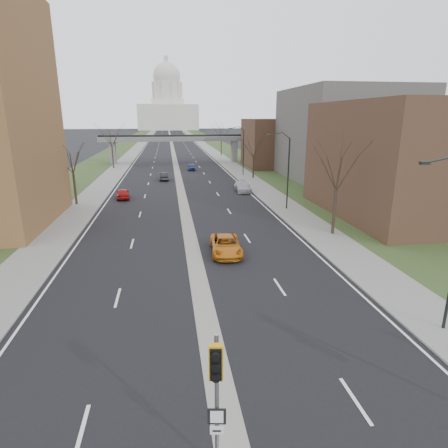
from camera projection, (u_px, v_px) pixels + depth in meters
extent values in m
cube|color=black|center=(171.00, 143.00, 154.24)|extent=(20.00, 600.00, 0.01)
cube|color=gray|center=(171.00, 143.00, 154.24)|extent=(1.20, 600.00, 0.02)
cube|color=gray|center=(200.00, 143.00, 155.92)|extent=(4.00, 600.00, 0.12)
cube|color=gray|center=(142.00, 143.00, 152.53)|extent=(4.00, 600.00, 0.12)
cube|color=#253A1B|center=(215.00, 142.00, 156.77)|extent=(8.00, 600.00, 0.10)
cube|color=#253A1B|center=(127.00, 143.00, 151.68)|extent=(8.00, 600.00, 0.10)
cube|color=#4A3222|center=(410.00, 160.00, 39.99)|extent=(16.00, 20.00, 12.00)
cube|color=#605D58|center=(345.00, 135.00, 62.96)|extent=(18.00, 22.00, 15.00)
cube|color=#4A3222|center=(279.00, 143.00, 79.91)|extent=(14.00, 14.00, 10.00)
cube|color=slate|center=(113.00, 153.00, 85.02)|extent=(1.20, 2.50, 5.00)
cube|color=slate|center=(234.00, 151.00, 88.98)|extent=(1.20, 2.50, 5.00)
cube|color=slate|center=(175.00, 139.00, 86.17)|extent=(34.00, 3.00, 1.00)
cube|color=black|center=(174.00, 136.00, 85.98)|extent=(34.00, 0.15, 0.50)
cube|color=silver|center=(168.00, 117.00, 313.10)|extent=(48.00, 42.00, 20.00)
cube|color=silver|center=(168.00, 102.00, 309.79)|extent=(26.00, 26.00, 5.00)
cylinder|color=silver|center=(167.00, 91.00, 307.30)|extent=(22.00, 22.00, 14.00)
sphere|color=silver|center=(167.00, 76.00, 304.27)|extent=(22.00, 22.00, 22.00)
cylinder|color=silver|center=(166.00, 61.00, 301.09)|extent=(3.60, 3.60, 4.50)
cube|color=black|center=(426.00, 163.00, 16.34)|extent=(0.45, 0.18, 0.14)
cylinder|color=black|center=(288.00, 174.00, 42.59)|extent=(0.16, 0.16, 8.00)
cube|color=black|center=(270.00, 135.00, 41.06)|extent=(0.45, 0.18, 0.14)
cylinder|color=black|center=(243.00, 153.00, 67.31)|extent=(0.16, 0.16, 8.00)
cube|color=black|center=(231.00, 128.00, 65.78)|extent=(0.45, 0.18, 0.14)
cylinder|color=#382B21|center=(75.00, 189.00, 45.37)|extent=(0.28, 0.28, 3.75)
cylinder|color=#382B21|center=(113.00, 158.00, 77.63)|extent=(0.28, 0.28, 4.25)
cylinder|color=#382B21|center=(334.00, 212.00, 33.80)|extent=(0.28, 0.28, 4.00)
cylinder|color=#382B21|center=(253.00, 168.00, 65.24)|extent=(0.28, 0.28, 3.50)
cylinder|color=#382B21|center=(221.00, 148.00, 103.17)|extent=(0.28, 0.28, 4.25)
cylinder|color=gray|center=(217.00, 406.00, 10.84)|extent=(0.13, 0.13, 4.71)
cube|color=#C98A0B|center=(216.00, 362.00, 9.90)|extent=(0.43, 0.42, 1.04)
cube|color=black|center=(217.00, 413.00, 10.91)|extent=(0.54, 0.12, 0.54)
cube|color=silver|center=(217.00, 427.00, 11.05)|extent=(0.41, 0.10, 0.27)
imported|color=#9E1412|center=(123.00, 193.00, 49.30)|extent=(2.19, 4.30, 1.40)
imported|color=black|center=(164.00, 176.00, 63.76)|extent=(1.53, 4.05, 1.32)
imported|color=#BE6A14|center=(226.00, 245.00, 29.45)|extent=(2.57, 5.13, 1.40)
imported|color=#AEAEB6|center=(242.00, 186.00, 54.06)|extent=(2.10, 5.04, 1.45)
imported|color=navy|center=(191.00, 167.00, 75.78)|extent=(1.54, 3.67, 1.24)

